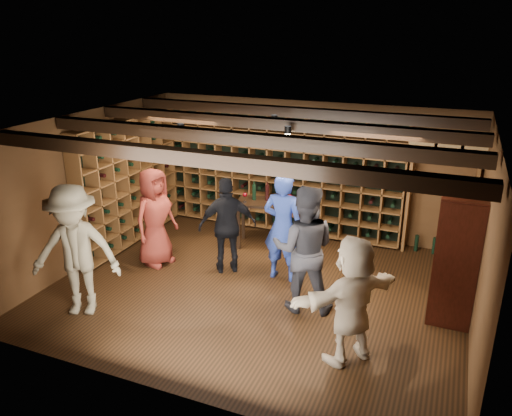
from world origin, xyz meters
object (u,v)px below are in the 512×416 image
at_px(display_cabinet, 455,263).
at_px(guest_woman_black, 228,226).
at_px(man_blue_shirt, 283,227).
at_px(man_grey_suit, 304,249).
at_px(guest_khaki, 75,251).
at_px(guest_red_floral, 155,217).
at_px(tasting_table, 269,206).
at_px(guest_beige, 352,300).

distance_m(display_cabinet, guest_woman_black, 3.38).
height_order(man_blue_shirt, guest_woman_black, man_blue_shirt).
height_order(man_grey_suit, guest_khaki, guest_khaki).
relative_size(display_cabinet, man_blue_shirt, 1.01).
bearing_deg(guest_red_floral, display_cabinet, -76.51).
relative_size(guest_red_floral, guest_woman_black, 1.04).
height_order(display_cabinet, man_blue_shirt, display_cabinet).
xyz_separation_m(guest_red_floral, tasting_table, (1.48, 1.37, -0.07)).
relative_size(display_cabinet, guest_red_floral, 1.06).
bearing_deg(guest_khaki, man_blue_shirt, 20.22).
xyz_separation_m(guest_woman_black, tasting_table, (0.25, 1.19, -0.04)).
height_order(man_blue_shirt, man_grey_suit, man_grey_suit).
distance_m(guest_woman_black, guest_khaki, 2.34).
xyz_separation_m(guest_khaki, tasting_table, (1.61, 3.08, -0.18)).
bearing_deg(tasting_table, display_cabinet, -37.16).
bearing_deg(tasting_table, guest_woman_black, -115.70).
bearing_deg(man_blue_shirt, guest_woman_black, 7.33).
relative_size(man_grey_suit, guest_beige, 1.14).
bearing_deg(guest_woman_black, display_cabinet, 145.19).
bearing_deg(guest_woman_black, man_grey_suit, 124.72).
distance_m(man_blue_shirt, guest_woman_black, 0.90).
xyz_separation_m(man_grey_suit, guest_khaki, (-2.81, -1.27, 0.02)).
bearing_deg(man_grey_suit, guest_khaki, 11.06).
relative_size(man_blue_shirt, guest_red_floral, 1.05).
height_order(display_cabinet, guest_red_floral, display_cabinet).
bearing_deg(man_blue_shirt, guest_red_floral, 8.62).
bearing_deg(display_cabinet, tasting_table, 156.53).
relative_size(guest_red_floral, tasting_table, 1.34).
height_order(man_grey_suit, guest_beige, man_grey_suit).
relative_size(guest_woman_black, guest_khaki, 0.85).
bearing_deg(guest_red_floral, guest_khaki, -171.24).
bearing_deg(display_cabinet, guest_woman_black, 177.10).
distance_m(man_grey_suit, guest_red_floral, 2.71).
height_order(guest_khaki, tasting_table, guest_khaki).
bearing_deg(guest_khaki, display_cabinet, -1.34).
xyz_separation_m(man_blue_shirt, guest_red_floral, (-2.12, -0.29, -0.04)).
relative_size(man_grey_suit, guest_woman_black, 1.15).
height_order(guest_woman_black, tasting_table, guest_woman_black).
bearing_deg(guest_beige, display_cabinet, -177.83).
bearing_deg(man_blue_shirt, guest_khaki, 42.38).
bearing_deg(man_blue_shirt, man_grey_suit, 128.26).
bearing_deg(man_grey_suit, tasting_table, -69.75).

